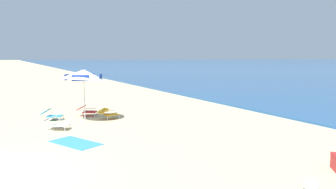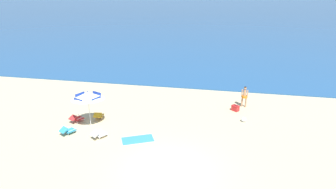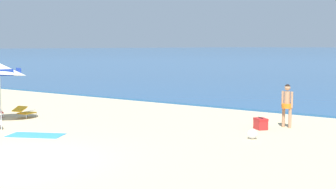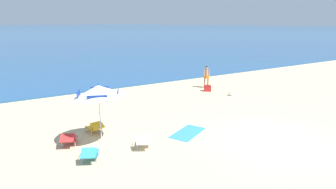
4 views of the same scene
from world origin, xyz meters
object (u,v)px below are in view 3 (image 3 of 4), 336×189
Objects in this scene: lounge_chair_under_umbrella at (24,112)px; cooler_box at (261,124)px; person_standing_near_shore at (287,103)px; beach_towel at (36,135)px; beach_ball at (252,134)px.

lounge_chair_under_umbrella is 1.57× the size of cooler_box.
person_standing_near_shore is 1.28m from cooler_box.
cooler_box reaches higher than beach_towel.
lounge_chair_under_umbrella is 3.01× the size of beach_ball.
beach_towel is at bearing -32.17° from lounge_chair_under_umbrella.
person_standing_near_shore is 2.70m from beach_ball.
beach_ball is 0.18× the size of beach_towel.
beach_ball is at bearing -92.66° from person_standing_near_shore.
cooler_box is at bearing -125.12° from person_standing_near_shore.
beach_towel is at bearing -136.22° from cooler_box.
person_standing_near_shore reaches higher than beach_towel.
cooler_box reaches higher than beach_ball.
person_standing_near_shore is (9.52, 4.12, 0.64)m from lounge_chair_under_umbrella.
lounge_chair_under_umbrella reaches higher than cooler_box.
person_standing_near_shore is at bearing 23.40° from lounge_chair_under_umbrella.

